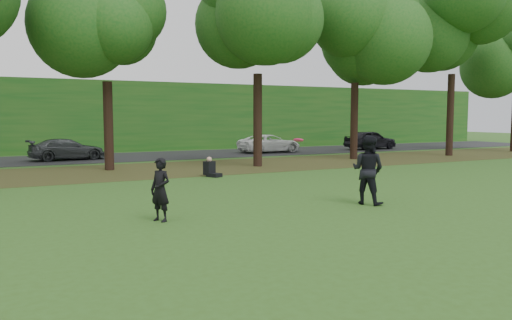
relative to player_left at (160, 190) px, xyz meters
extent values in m
plane|color=#2E5119|center=(4.15, -1.66, -0.77)|extent=(120.00, 120.00, 0.00)
cube|color=#3E2C16|center=(4.15, 11.34, -0.76)|extent=(60.00, 7.00, 0.01)
cube|color=black|center=(4.15, 19.34, -0.76)|extent=(70.00, 7.00, 0.02)
cube|color=#175018|center=(4.15, 25.34, 1.73)|extent=(70.00, 3.00, 5.00)
imported|color=black|center=(0.00, 0.00, 0.00)|extent=(0.60, 0.67, 1.53)
imported|color=black|center=(5.98, -0.41, 0.22)|extent=(1.10, 1.20, 1.98)
imported|color=#3C4044|center=(0.03, 18.72, -0.14)|extent=(4.35, 2.14, 1.22)
imported|color=white|center=(13.18, 18.57, -0.13)|extent=(4.60, 2.44, 1.23)
imported|color=black|center=(21.62, 18.06, -0.03)|extent=(4.29, 1.92, 1.43)
cylinder|color=#FF156B|center=(3.80, -0.13, 1.12)|extent=(0.37, 0.36, 0.12)
cube|color=black|center=(4.50, 7.53, -0.69)|extent=(0.60, 0.68, 0.16)
cube|color=black|center=(4.39, 7.78, -0.41)|extent=(0.52, 0.48, 0.56)
sphere|color=tan|center=(4.39, 7.78, -0.05)|extent=(0.22, 0.22, 0.22)
cylinder|color=black|center=(1.15, 12.24, 1.29)|extent=(0.44, 0.44, 4.12)
sphere|color=#175018|center=(1.15, 12.24, 6.09)|extent=(5.80, 5.80, 5.80)
cylinder|color=black|center=(8.15, 10.64, 1.54)|extent=(0.44, 0.44, 4.62)
sphere|color=#175018|center=(8.15, 10.64, 6.93)|extent=(6.60, 6.60, 6.60)
cylinder|color=black|center=(15.15, 11.84, 1.46)|extent=(0.44, 0.44, 4.45)
sphere|color=#175018|center=(15.15, 11.84, 6.65)|extent=(6.20, 6.20, 6.20)
cylinder|color=black|center=(22.15, 11.04, 1.82)|extent=(0.44, 0.44, 5.17)
sphere|color=#175018|center=(22.15, 11.04, 7.84)|extent=(7.40, 7.40, 7.40)
camera|label=1|loc=(-3.37, -11.57, 1.77)|focal=35.00mm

